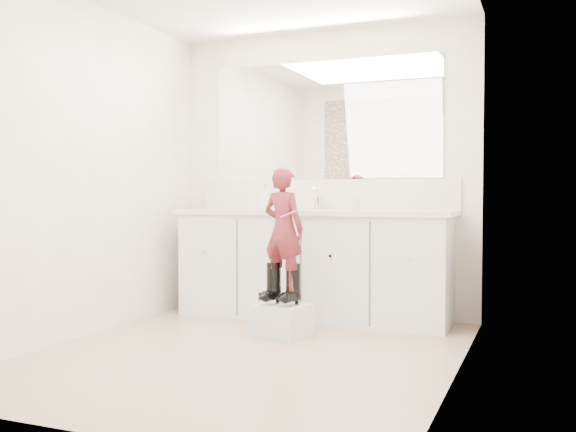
% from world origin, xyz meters
% --- Properties ---
extents(floor, '(3.00, 3.00, 0.00)m').
position_xyz_m(floor, '(0.00, 0.00, 0.00)').
color(floor, '#837056').
rests_on(floor, ground).
extents(wall_back, '(2.60, 0.00, 2.60)m').
position_xyz_m(wall_back, '(0.00, 1.50, 1.20)').
color(wall_back, beige).
rests_on(wall_back, floor).
extents(wall_front, '(2.60, 0.00, 2.60)m').
position_xyz_m(wall_front, '(0.00, -1.50, 1.20)').
color(wall_front, beige).
rests_on(wall_front, floor).
extents(wall_left, '(0.00, 3.00, 3.00)m').
position_xyz_m(wall_left, '(-1.30, 0.00, 1.20)').
color(wall_left, beige).
rests_on(wall_left, floor).
extents(wall_right, '(0.00, 3.00, 3.00)m').
position_xyz_m(wall_right, '(1.30, 0.00, 1.20)').
color(wall_right, beige).
rests_on(wall_right, floor).
extents(vanity_cabinet, '(2.20, 0.55, 0.85)m').
position_xyz_m(vanity_cabinet, '(0.00, 1.23, 0.42)').
color(vanity_cabinet, silver).
rests_on(vanity_cabinet, floor).
extents(countertop, '(2.28, 0.58, 0.04)m').
position_xyz_m(countertop, '(0.00, 1.21, 0.87)').
color(countertop, beige).
rests_on(countertop, vanity_cabinet).
extents(backsplash, '(2.28, 0.03, 0.25)m').
position_xyz_m(backsplash, '(0.00, 1.49, 1.02)').
color(backsplash, beige).
rests_on(backsplash, countertop).
extents(mirror, '(2.00, 0.02, 1.00)m').
position_xyz_m(mirror, '(0.00, 1.49, 1.64)').
color(mirror, white).
rests_on(mirror, wall_back).
extents(dot_panel, '(2.00, 0.01, 1.20)m').
position_xyz_m(dot_panel, '(0.00, -1.49, 1.65)').
color(dot_panel, '#472819').
rests_on(dot_panel, wall_front).
extents(faucet, '(0.08, 0.08, 0.10)m').
position_xyz_m(faucet, '(0.00, 1.38, 0.94)').
color(faucet, silver).
rests_on(faucet, countertop).
extents(cup, '(0.13, 0.13, 0.10)m').
position_xyz_m(cup, '(0.36, 1.17, 0.94)').
color(cup, beige).
rests_on(cup, countertop).
extents(soap_bottle, '(0.11, 0.12, 0.22)m').
position_xyz_m(soap_bottle, '(-0.40, 1.18, 1.00)').
color(soap_bottle, beige).
rests_on(soap_bottle, countertop).
extents(step_stool, '(0.42, 0.37, 0.23)m').
position_xyz_m(step_stool, '(0.02, 0.52, 0.11)').
color(step_stool, silver).
rests_on(step_stool, floor).
extents(boot_left, '(0.15, 0.22, 0.30)m').
position_xyz_m(boot_left, '(-0.05, 0.54, 0.38)').
color(boot_left, black).
rests_on(boot_left, step_stool).
extents(boot_right, '(0.15, 0.22, 0.30)m').
position_xyz_m(boot_right, '(0.10, 0.54, 0.38)').
color(boot_right, black).
rests_on(boot_right, step_stool).
extents(toddler, '(0.36, 0.28, 0.88)m').
position_xyz_m(toddler, '(0.02, 0.54, 0.77)').
color(toddler, '#A33238').
rests_on(toddler, step_stool).
extents(toothbrush, '(0.13, 0.04, 0.06)m').
position_xyz_m(toothbrush, '(0.09, 0.46, 0.88)').
color(toothbrush, '#E759AA').
rests_on(toothbrush, toddler).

